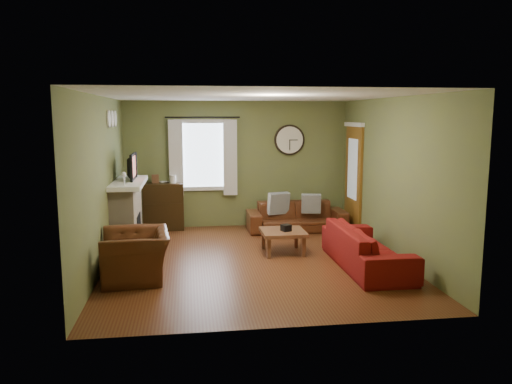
{
  "coord_description": "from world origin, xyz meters",
  "views": [
    {
      "loc": [
        -1.0,
        -7.7,
        2.31
      ],
      "look_at": [
        0.1,
        0.4,
        1.05
      ],
      "focal_mm": 35.0,
      "sensor_mm": 36.0,
      "label": 1
    }
  ],
  "objects": [
    {
      "name": "wall_left",
      "position": [
        -2.3,
        0.0,
        1.3
      ],
      "size": [
        0.0,
        5.2,
        2.6
      ],
      "primitive_type": "cube",
      "color": "#626D3C",
      "rests_on": "ground"
    },
    {
      "name": "pillow_right",
      "position": [
        1.43,
        1.95,
        0.55
      ],
      "size": [
        0.4,
        0.18,
        0.39
      ],
      "primitive_type": "cube",
      "rotation": [
        0.0,
        0.0,
        -0.18
      ],
      "color": "gray",
      "rests_on": "sofa_brown"
    },
    {
      "name": "medallion_left",
      "position": [
        -2.28,
        0.8,
        2.25
      ],
      "size": [
        0.28,
        0.28,
        0.03
      ],
      "primitive_type": "cylinder",
      "color": "white",
      "rests_on": "wall_left"
    },
    {
      "name": "wine_glass_b",
      "position": [
        -2.05,
        0.65,
        1.27
      ],
      "size": [
        0.06,
        0.06,
        0.18
      ],
      "primitive_type": null,
      "color": "white",
      "rests_on": "mantel"
    },
    {
      "name": "sofa_red",
      "position": [
        1.68,
        -0.59,
        0.31
      ],
      "size": [
        0.83,
        2.13,
        0.62
      ],
      "primitive_type": "imported",
      "rotation": [
        0.0,
        0.0,
        1.57
      ],
      "color": "maroon",
      "rests_on": "floor"
    },
    {
      "name": "mantel",
      "position": [
        -2.07,
        1.15,
        1.14
      ],
      "size": [
        0.58,
        1.6,
        0.08
      ],
      "primitive_type": "cube",
      "color": "white",
      "rests_on": "fireplace"
    },
    {
      "name": "wall_clock",
      "position": [
        1.1,
        2.55,
        1.8
      ],
      "size": [
        0.64,
        0.06,
        0.64
      ],
      "primitive_type": null,
      "color": "white",
      "rests_on": "wall_back"
    },
    {
      "name": "firebox",
      "position": [
        -1.91,
        1.15,
        0.3
      ],
      "size": [
        0.04,
        0.6,
        0.55
      ],
      "primitive_type": "cube",
      "color": "black",
      "rests_on": "fireplace"
    },
    {
      "name": "tissue_box",
      "position": [
        0.6,
        0.32,
        0.4
      ],
      "size": [
        0.18,
        0.18,
        0.11
      ],
      "primitive_type": "cube",
      "rotation": [
        0.0,
        0.0,
        0.39
      ],
      "color": "black",
      "rests_on": "coffee_table"
    },
    {
      "name": "pillow_left",
      "position": [
        0.79,
        2.06,
        0.55
      ],
      "size": [
        0.46,
        0.24,
        0.44
      ],
      "primitive_type": "cube",
      "rotation": [
        0.0,
        0.0,
        0.27
      ],
      "color": "gray",
      "rests_on": "sofa_brown"
    },
    {
      "name": "door",
      "position": [
        2.27,
        1.85,
        1.05
      ],
      "size": [
        0.05,
        0.9,
        2.1
      ],
      "primitive_type": "cube",
      "color": "brown",
      "rests_on": "floor"
    },
    {
      "name": "armchair",
      "position": [
        -1.77,
        -0.67,
        0.34
      ],
      "size": [
        1.02,
        1.14,
        0.69
      ],
      "primitive_type": "imported",
      "rotation": [
        0.0,
        0.0,
        -1.47
      ],
      "color": "#482211",
      "rests_on": "floor"
    },
    {
      "name": "curtain_left",
      "position": [
        -1.25,
        2.48,
        1.45
      ],
      "size": [
        0.28,
        0.04,
        1.55
      ],
      "primitive_type": "cube",
      "color": "silver",
      "rests_on": "wall_back"
    },
    {
      "name": "wine_glass_a",
      "position": [
        -2.05,
        0.57,
        1.29
      ],
      "size": [
        0.08,
        0.08,
        0.22
      ],
      "primitive_type": null,
      "color": "white",
      "rests_on": "mantel"
    },
    {
      "name": "sofa_brown",
      "position": [
        1.14,
        1.98,
        0.29
      ],
      "size": [
        1.97,
        0.77,
        0.58
      ],
      "primitive_type": "imported",
      "color": "#482211",
      "rests_on": "floor"
    },
    {
      "name": "tv",
      "position": [
        -2.05,
        1.3,
        1.35
      ],
      "size": [
        0.08,
        0.6,
        0.35
      ],
      "primitive_type": "imported",
      "rotation": [
        0.0,
        0.0,
        1.57
      ],
      "color": "black",
      "rests_on": "mantel"
    },
    {
      "name": "ceiling",
      "position": [
        0.0,
        0.0,
        2.6
      ],
      "size": [
        4.6,
        5.2,
        0.0
      ],
      "primitive_type": "cube",
      "color": "white",
      "rests_on": "ground"
    },
    {
      "name": "wall_right",
      "position": [
        2.3,
        0.0,
        1.3
      ],
      "size": [
        0.0,
        5.2,
        2.6
      ],
      "primitive_type": "cube",
      "color": "#626D3C",
      "rests_on": "ground"
    },
    {
      "name": "wall_back",
      "position": [
        0.0,
        2.6,
        1.3
      ],
      "size": [
        4.6,
        0.0,
        2.6
      ],
      "primitive_type": "cube",
      "color": "#626D3C",
      "rests_on": "ground"
    },
    {
      "name": "floor",
      "position": [
        0.0,
        0.0,
        0.0
      ],
      "size": [
        4.6,
        5.2,
        0.0
      ],
      "primitive_type": "cube",
      "color": "#552B15",
      "rests_on": "ground"
    },
    {
      "name": "book",
      "position": [
        -1.61,
        2.59,
        0.96
      ],
      "size": [
        0.26,
        0.29,
        0.02
      ],
      "primitive_type": "imported",
      "rotation": [
        0.0,
        0.0,
        0.45
      ],
      "color": "brown",
      "rests_on": "bookshelf"
    },
    {
      "name": "curtain_rod",
      "position": [
        -0.7,
        2.48,
        2.27
      ],
      "size": [
        0.03,
        0.03,
        1.5
      ],
      "primitive_type": "cylinder",
      "color": "black",
      "rests_on": "wall_back"
    },
    {
      "name": "medallion_right",
      "position": [
        -2.28,
        1.5,
        2.25
      ],
      "size": [
        0.28,
        0.28,
        0.03
      ],
      "primitive_type": "cylinder",
      "color": "white",
      "rests_on": "wall_left"
    },
    {
      "name": "tv_screen",
      "position": [
        -1.97,
        1.3,
        1.41
      ],
      "size": [
        0.02,
        0.62,
        0.36
      ],
      "primitive_type": "cube",
      "color": "#994C3F",
      "rests_on": "mantel"
    },
    {
      "name": "window_pane",
      "position": [
        -0.7,
        2.58,
        1.5
      ],
      "size": [
        1.0,
        0.02,
        1.3
      ],
      "primitive_type": null,
      "color": "silver",
      "rests_on": "wall_back"
    },
    {
      "name": "fireplace",
      "position": [
        -2.1,
        1.15,
        0.55
      ],
      "size": [
        0.4,
        1.4,
        1.1
      ],
      "primitive_type": "cube",
      "color": "tan",
      "rests_on": "floor"
    },
    {
      "name": "bookshelf",
      "position": [
        -1.52,
        2.41,
        0.48
      ],
      "size": [
        0.8,
        0.34,
        0.95
      ],
      "primitive_type": null,
      "color": "black",
      "rests_on": "floor"
    },
    {
      "name": "curtain_right",
      "position": [
        -0.15,
        2.48,
        1.45
      ],
      "size": [
        0.28,
        0.04,
        1.55
      ],
      "primitive_type": "cube",
      "color": "silver",
      "rests_on": "wall_back"
    },
    {
      "name": "coffee_table",
      "position": [
        0.56,
        0.38,
        0.19
      ],
      "size": [
        0.73,
        0.73,
        0.39
      ],
      "primitive_type": null,
      "rotation": [
        0.0,
        0.0,
        0.01
      ],
      "color": "brown",
      "rests_on": "floor"
    },
    {
      "name": "medallion_mid",
      "position": [
        -2.28,
        1.15,
        2.25
      ],
      "size": [
        0.28,
        0.28,
        0.03
      ],
      "primitive_type": "cylinder",
      "color": "white",
      "rests_on": "wall_left"
    },
    {
      "name": "wall_front",
      "position": [
        0.0,
        -2.6,
        1.3
      ],
      "size": [
        4.6,
        0.0,
        2.6
      ],
      "primitive_type": "cube",
      "color": "#626D3C",
      "rests_on": "ground"
    }
  ]
}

